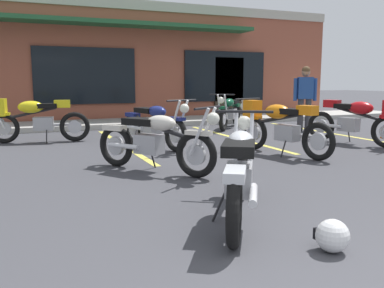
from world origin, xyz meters
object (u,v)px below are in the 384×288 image
(motorcycle_silver_naked, at_px, (155,140))
(motorcycle_green_cafe_racer, at_px, (230,112))
(person_in_shorts_foreground, at_px, (305,95))
(motorcycle_cream_vintage, at_px, (279,125))
(motorcycle_red_sportbike, at_px, (34,118))
(helmet_on_pavement, at_px, (332,236))
(motorcycle_blue_standard, at_px, (154,124))
(motorcycle_foreground_classic, at_px, (240,170))
(motorcycle_black_cruiser, at_px, (358,119))

(motorcycle_silver_naked, height_order, motorcycle_green_cafe_racer, same)
(person_in_shorts_foreground, bearing_deg, motorcycle_green_cafe_racer, 139.67)
(motorcycle_silver_naked, distance_m, motorcycle_cream_vintage, 2.58)
(motorcycle_red_sportbike, xyz_separation_m, motorcycle_cream_vintage, (4.01, -3.15, 0.00))
(motorcycle_green_cafe_racer, height_order, motorcycle_cream_vintage, same)
(motorcycle_cream_vintage, relative_size, helmet_on_pavement, 7.94)
(motorcycle_red_sportbike, relative_size, motorcycle_cream_vintage, 1.01)
(motorcycle_red_sportbike, xyz_separation_m, person_in_shorts_foreground, (6.58, -0.57, 0.42))
(motorcycle_cream_vintage, bearing_deg, motorcycle_silver_naked, -167.17)
(motorcycle_red_sportbike, relative_size, motorcycle_green_cafe_racer, 1.23)
(motorcycle_red_sportbike, relative_size, motorcycle_blue_standard, 1.02)
(motorcycle_foreground_classic, xyz_separation_m, helmet_on_pavement, (0.26, -1.00, -0.33))
(motorcycle_red_sportbike, bearing_deg, motorcycle_foreground_classic, -74.61)
(motorcycle_black_cruiser, distance_m, person_in_shorts_foreground, 2.39)
(motorcycle_blue_standard, xyz_separation_m, motorcycle_green_cafe_racer, (2.92, 2.30, 0.00))
(person_in_shorts_foreground, bearing_deg, motorcycle_cream_vintage, -134.77)
(motorcycle_blue_standard, bearing_deg, motorcycle_cream_vintage, -39.97)
(motorcycle_blue_standard, distance_m, motorcycle_cream_vintage, 2.43)
(motorcycle_foreground_classic, bearing_deg, motorcycle_green_cafe_racer, 62.74)
(motorcycle_black_cruiser, bearing_deg, person_in_shorts_foreground, 78.95)
(motorcycle_black_cruiser, xyz_separation_m, person_in_shorts_foreground, (0.45, 2.31, 0.42))
(motorcycle_blue_standard, distance_m, helmet_on_pavement, 5.38)
(motorcycle_blue_standard, relative_size, motorcycle_green_cafe_racer, 1.20)
(motorcycle_blue_standard, bearing_deg, person_in_shorts_foreground, 13.06)
(motorcycle_silver_naked, bearing_deg, motorcycle_foreground_classic, -86.30)
(motorcycle_foreground_classic, distance_m, helmet_on_pavement, 1.09)
(motorcycle_blue_standard, xyz_separation_m, motorcycle_cream_vintage, (1.86, -1.56, 0.07))
(motorcycle_green_cafe_racer, bearing_deg, motorcycle_foreground_classic, -117.26)
(helmet_on_pavement, bearing_deg, motorcycle_silver_naked, 97.07)
(motorcycle_silver_naked, distance_m, motorcycle_blue_standard, 2.23)
(motorcycle_cream_vintage, xyz_separation_m, person_in_shorts_foreground, (2.57, 2.59, 0.42))
(motorcycle_black_cruiser, xyz_separation_m, motorcycle_green_cafe_racer, (-1.05, 3.59, -0.07))
(motorcycle_black_cruiser, height_order, motorcycle_cream_vintage, same)
(motorcycle_black_cruiser, bearing_deg, motorcycle_green_cafe_racer, 106.37)
(motorcycle_silver_naked, xyz_separation_m, motorcycle_green_cafe_racer, (3.58, 4.44, 0.00))
(motorcycle_silver_naked, xyz_separation_m, motorcycle_cream_vintage, (2.52, 0.57, 0.07))
(person_in_shorts_foreground, distance_m, helmet_on_pavement, 7.97)
(motorcycle_foreground_classic, distance_m, motorcycle_black_cruiser, 5.45)
(motorcycle_black_cruiser, xyz_separation_m, helmet_on_pavement, (-4.23, -4.08, -0.40))
(motorcycle_black_cruiser, distance_m, motorcycle_blue_standard, 4.18)
(motorcycle_red_sportbike, bearing_deg, motorcycle_green_cafe_racer, 7.95)
(motorcycle_black_cruiser, bearing_deg, helmet_on_pavement, -136.02)
(motorcycle_black_cruiser, relative_size, helmet_on_pavement, 7.83)
(motorcycle_foreground_classic, relative_size, motorcycle_black_cruiser, 0.91)
(motorcycle_silver_naked, relative_size, helmet_on_pavement, 6.98)
(motorcycle_cream_vintage, bearing_deg, motorcycle_green_cafe_racer, 74.63)
(motorcycle_red_sportbike, xyz_separation_m, helmet_on_pavement, (1.90, -6.96, -0.40))
(motorcycle_blue_standard, distance_m, person_in_shorts_foreground, 4.57)
(motorcycle_black_cruiser, relative_size, motorcycle_blue_standard, 1.00)
(helmet_on_pavement, bearing_deg, motorcycle_blue_standard, 87.26)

